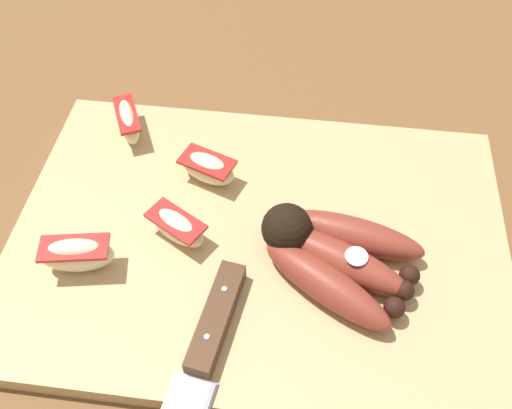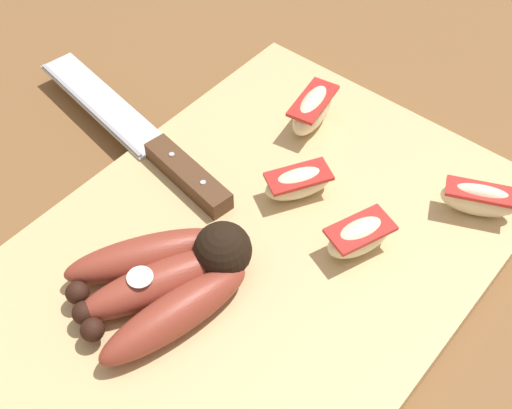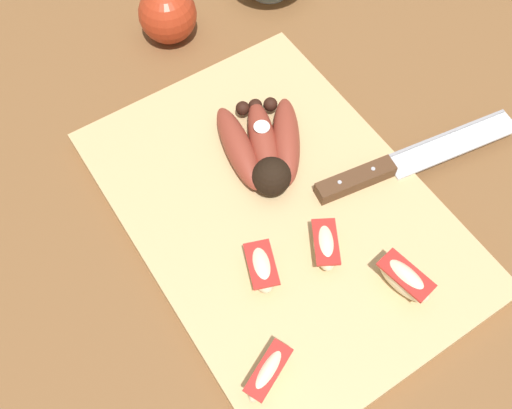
{
  "view_description": "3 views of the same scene",
  "coord_description": "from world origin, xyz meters",
  "px_view_note": "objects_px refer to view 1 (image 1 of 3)",
  "views": [
    {
      "loc": [
        0.05,
        -0.3,
        0.45
      ],
      "look_at": [
        0.01,
        0.01,
        0.05
      ],
      "focal_mm": 38.86,
      "sensor_mm": 36.0,
      "label": 1
    },
    {
      "loc": [
        0.26,
        0.21,
        0.47
      ],
      "look_at": [
        -0.01,
        -0.01,
        0.05
      ],
      "focal_mm": 47.35,
      "sensor_mm": 36.0,
      "label": 2
    },
    {
      "loc": [
        -0.25,
        0.2,
        0.61
      ],
      "look_at": [
        0.03,
        0.02,
        0.03
      ],
      "focal_mm": 40.34,
      "sensor_mm": 36.0,
      "label": 3
    }
  ],
  "objects_px": {
    "apple_wedge_near": "(208,168)",
    "apple_wedge_extra": "(77,255)",
    "chefs_knife": "(197,373)",
    "apple_wedge_middle": "(128,121)",
    "banana_bunch": "(332,255)",
    "apple_wedge_far": "(177,226)"
  },
  "relations": [
    {
      "from": "chefs_knife",
      "to": "apple_wedge_far",
      "type": "distance_m",
      "value": 0.14
    },
    {
      "from": "apple_wedge_middle",
      "to": "apple_wedge_extra",
      "type": "height_order",
      "value": "apple_wedge_extra"
    },
    {
      "from": "apple_wedge_middle",
      "to": "apple_wedge_far",
      "type": "bearing_deg",
      "value": -57.98
    },
    {
      "from": "banana_bunch",
      "to": "chefs_knife",
      "type": "distance_m",
      "value": 0.15
    },
    {
      "from": "chefs_knife",
      "to": "apple_wedge_near",
      "type": "distance_m",
      "value": 0.21
    },
    {
      "from": "banana_bunch",
      "to": "apple_wedge_far",
      "type": "bearing_deg",
      "value": 173.89
    },
    {
      "from": "banana_bunch",
      "to": "chefs_knife",
      "type": "xyz_separation_m",
      "value": [
        -0.1,
        -0.12,
        -0.01
      ]
    },
    {
      "from": "banana_bunch",
      "to": "apple_wedge_extra",
      "type": "relative_size",
      "value": 2.21
    },
    {
      "from": "apple_wedge_middle",
      "to": "banana_bunch",
      "type": "bearing_deg",
      "value": -32.87
    },
    {
      "from": "chefs_knife",
      "to": "apple_wedge_middle",
      "type": "xyz_separation_m",
      "value": [
        -0.13,
        0.26,
        0.01
      ]
    },
    {
      "from": "apple_wedge_near",
      "to": "apple_wedge_far",
      "type": "bearing_deg",
      "value": -101.95
    },
    {
      "from": "apple_wedge_extra",
      "to": "apple_wedge_near",
      "type": "bearing_deg",
      "value": 51.25
    },
    {
      "from": "apple_wedge_near",
      "to": "apple_wedge_middle",
      "type": "distance_m",
      "value": 0.11
    },
    {
      "from": "chefs_knife",
      "to": "apple_wedge_extra",
      "type": "xyz_separation_m",
      "value": [
        -0.12,
        0.09,
        0.01
      ]
    },
    {
      "from": "chefs_knife",
      "to": "apple_wedge_middle",
      "type": "distance_m",
      "value": 0.29
    },
    {
      "from": "apple_wedge_middle",
      "to": "apple_wedge_extra",
      "type": "distance_m",
      "value": 0.17
    },
    {
      "from": "apple_wedge_near",
      "to": "apple_wedge_extra",
      "type": "relative_size",
      "value": 0.94
    },
    {
      "from": "chefs_knife",
      "to": "apple_wedge_extra",
      "type": "height_order",
      "value": "apple_wedge_extra"
    },
    {
      "from": "chefs_knife",
      "to": "banana_bunch",
      "type": "bearing_deg",
      "value": 49.41
    },
    {
      "from": "banana_bunch",
      "to": "apple_wedge_near",
      "type": "relative_size",
      "value": 2.36
    },
    {
      "from": "chefs_knife",
      "to": "apple_wedge_far",
      "type": "bearing_deg",
      "value": 108.64
    },
    {
      "from": "banana_bunch",
      "to": "apple_wedge_near",
      "type": "height_order",
      "value": "banana_bunch"
    }
  ]
}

